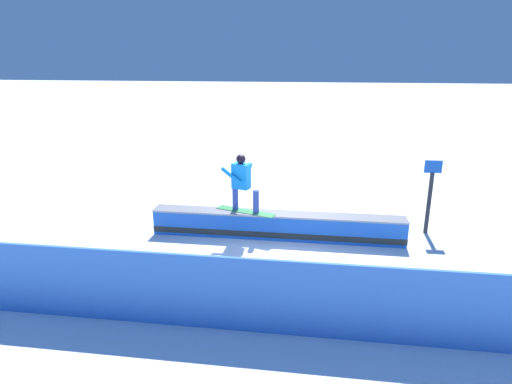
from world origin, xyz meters
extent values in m
plane|color=white|center=(0.00, 0.00, 0.00)|extent=(120.00, 120.00, 0.00)
cube|color=blue|center=(0.00, 0.00, 0.29)|extent=(5.99, 0.53, 0.59)
cube|color=#262823|center=(0.00, 0.00, 0.15)|extent=(6.00, 0.54, 0.14)
cube|color=gray|center=(0.00, 0.00, 0.61)|extent=(5.99, 0.59, 0.04)
cube|color=#3C934F|center=(0.75, -0.01, 0.64)|extent=(1.49, 0.75, 0.01)
cylinder|color=#354692|center=(1.01, -0.11, 0.92)|extent=(0.18, 0.18, 0.55)
cylinder|color=#354692|center=(0.49, 0.08, 0.92)|extent=(0.18, 0.18, 0.55)
cube|color=#168ADB|center=(0.86, -0.05, 1.49)|extent=(0.46, 0.36, 0.60)
sphere|color=black|center=(0.86, -0.05, 1.90)|extent=(0.22, 0.22, 0.22)
cylinder|color=#168ADB|center=(1.08, 0.04, 1.52)|extent=(0.51, 0.26, 0.37)
cylinder|color=#168ADB|center=(0.71, -0.17, 1.52)|extent=(0.24, 0.16, 0.56)
cube|color=#3B77DD|center=(0.00, 3.79, 0.64)|extent=(12.60, 0.27, 1.27)
cylinder|color=#262628|center=(-3.63, -0.76, 0.77)|extent=(0.10, 0.10, 1.53)
cube|color=blue|center=(-3.63, -0.76, 1.68)|extent=(0.40, 0.04, 0.30)
camera|label=1|loc=(-0.72, 9.83, 4.24)|focal=31.12mm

